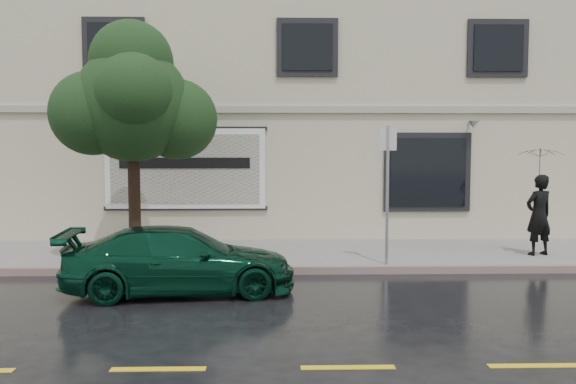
{
  "coord_description": "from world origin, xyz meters",
  "views": [
    {
      "loc": [
        -0.85,
        -9.84,
        2.53
      ],
      "look_at": [
        -0.57,
        2.2,
        1.63
      ],
      "focal_mm": 35.0,
      "sensor_mm": 36.0,
      "label": 1
    }
  ],
  "objects": [
    {
      "name": "ground",
      "position": [
        0.0,
        0.0,
        0.0
      ],
      "size": [
        90.0,
        90.0,
        0.0
      ],
      "primitive_type": "plane",
      "color": "black",
      "rests_on": "ground"
    },
    {
      "name": "sidewalk",
      "position": [
        0.0,
        3.25,
        0.07
      ],
      "size": [
        20.0,
        3.5,
        0.15
      ],
      "primitive_type": "cube",
      "color": "gray",
      "rests_on": "ground"
    },
    {
      "name": "curb",
      "position": [
        0.0,
        1.5,
        0.07
      ],
      "size": [
        20.0,
        0.18,
        0.16
      ],
      "primitive_type": "cube",
      "color": "slate",
      "rests_on": "ground"
    },
    {
      "name": "road_marking",
      "position": [
        0.0,
        -3.5,
        0.01
      ],
      "size": [
        19.0,
        0.12,
        0.01
      ],
      "primitive_type": "cube",
      "color": "gold",
      "rests_on": "ground"
    },
    {
      "name": "building",
      "position": [
        0.0,
        9.0,
        3.5
      ],
      "size": [
        20.0,
        8.12,
        7.0
      ],
      "color": "#B6AF93",
      "rests_on": "ground"
    },
    {
      "name": "billboard",
      "position": [
        -3.2,
        4.92,
        2.05
      ],
      "size": [
        4.3,
        0.16,
        2.2
      ],
      "color": "white",
      "rests_on": "ground"
    },
    {
      "name": "car",
      "position": [
        -2.53,
        0.03,
        0.59
      ],
      "size": [
        4.21,
        2.22,
        1.17
      ],
      "primitive_type": "imported",
      "rotation": [
        0.0,
        0.0,
        1.68
      ],
      "color": "#083120",
      "rests_on": "ground"
    },
    {
      "name": "pedestrian",
      "position": [
        5.14,
        2.66,
        1.07
      ],
      "size": [
        0.77,
        0.62,
        1.84
      ],
      "primitive_type": "imported",
      "rotation": [
        0.0,
        0.0,
        3.44
      ],
      "color": "black",
      "rests_on": "sidewalk"
    },
    {
      "name": "umbrella",
      "position": [
        5.14,
        2.66,
        2.37
      ],
      "size": [
        1.25,
        1.25,
        0.76
      ],
      "primitive_type": "imported",
      "rotation": [
        0.0,
        0.0,
        0.23
      ],
      "color": "black",
      "rests_on": "pedestrian"
    },
    {
      "name": "street_tree",
      "position": [
        -3.86,
        2.2,
        3.47
      ],
      "size": [
        2.43,
        2.43,
        4.56
      ],
      "color": "black",
      "rests_on": "sidewalk"
    },
    {
      "name": "sign_pole",
      "position": [
        1.49,
        1.7,
        1.86
      ],
      "size": [
        0.33,
        0.16,
        2.89
      ],
      "rotation": [
        0.0,
        0.0,
        -0.42
      ],
      "color": "gray",
      "rests_on": "sidewalk"
    }
  ]
}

